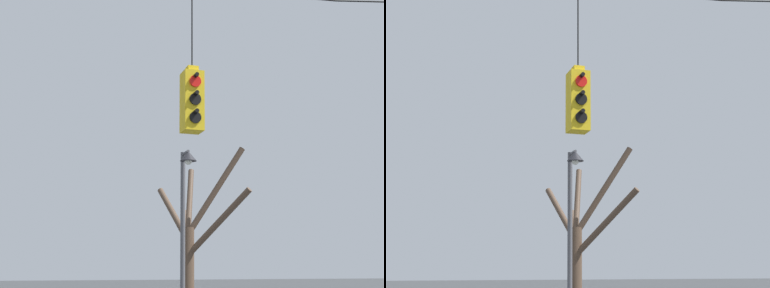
# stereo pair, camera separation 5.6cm
# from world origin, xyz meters

# --- Properties ---
(traffic_light_over_intersection) EXTENTS (0.34, 0.58, 2.70)m
(traffic_light_over_intersection) POSITION_xyz_m (-0.66, 0.34, 4.97)
(traffic_light_over_intersection) COLOR yellow
(street_lamp) EXTENTS (0.41, 0.71, 5.02)m
(street_lamp) POSITION_xyz_m (0.58, 4.83, 3.45)
(street_lamp) COLOR #515156
(street_lamp) RESTS_ON ground_plane
(bare_tree) EXTENTS (2.47, 3.61, 6.16)m
(bare_tree) POSITION_xyz_m (2.30, 9.66, 2.78)
(bare_tree) COLOR brown
(bare_tree) RESTS_ON ground_plane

